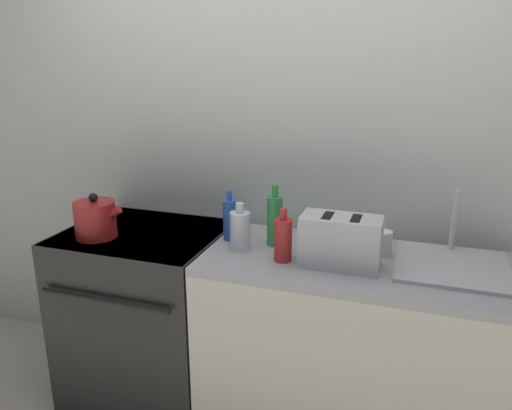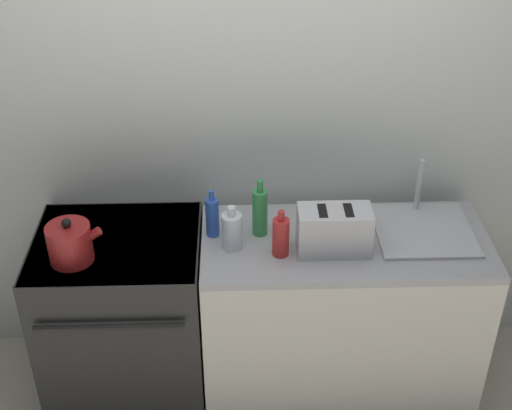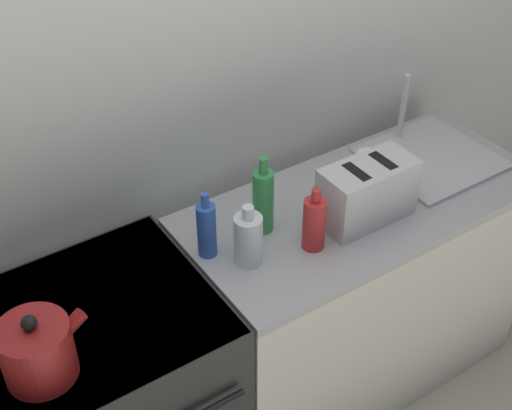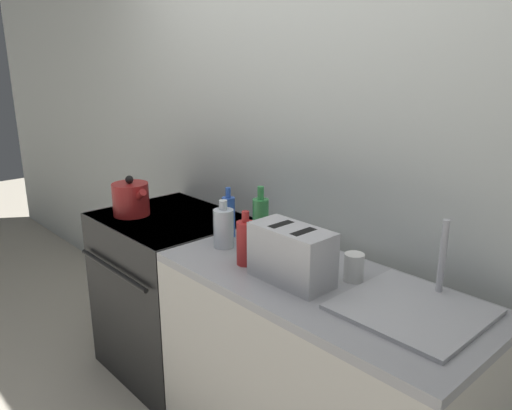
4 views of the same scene
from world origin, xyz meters
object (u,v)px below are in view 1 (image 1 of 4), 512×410
at_px(stove, 148,313).
at_px(toaster, 341,241).
at_px(bottle_blue, 230,219).
at_px(kettle, 96,219).
at_px(bottle_clear, 240,230).
at_px(cup_white, 383,243).
at_px(bottle_red, 283,239).
at_px(bottle_green, 275,220).

distance_m(stove, toaster, 1.12).
bearing_deg(bottle_blue, kettle, -164.40).
bearing_deg(bottle_clear, toaster, -4.61).
bearing_deg(cup_white, toaster, -131.54).
bearing_deg(bottle_red, stove, 171.08).
distance_m(kettle, bottle_clear, 0.70).
bearing_deg(bottle_green, bottle_red, -62.36).
distance_m(toaster, bottle_clear, 0.45).
height_order(bottle_red, bottle_clear, bottle_red).
bearing_deg(stove, kettle, -142.23).
bearing_deg(kettle, bottle_blue, 15.60).
xyz_separation_m(stove, cup_white, (1.13, 0.08, 0.49)).
height_order(stove, bottle_clear, bottle_clear).
bearing_deg(kettle, stove, 37.77).
bearing_deg(bottle_green, kettle, -168.10).
relative_size(bottle_blue, cup_white, 2.22).
distance_m(kettle, toaster, 1.14).
bearing_deg(bottle_red, toaster, 5.08).
relative_size(kettle, bottle_blue, 1.02).
distance_m(kettle, cup_white, 1.31).
relative_size(stove, bottle_red, 4.03).
distance_m(stove, bottle_blue, 0.70).
height_order(stove, kettle, kettle).
relative_size(kettle, cup_white, 2.27).
height_order(stove, toaster, toaster).
height_order(bottle_blue, cup_white, bottle_blue).
bearing_deg(bottle_clear, bottle_green, 39.62).
bearing_deg(cup_white, bottle_green, -175.72).
bearing_deg(cup_white, kettle, -170.86).
height_order(stove, bottle_blue, bottle_blue).
bearing_deg(toaster, bottle_clear, 175.39).
bearing_deg(bottle_clear, kettle, -174.39).
distance_m(toaster, bottle_blue, 0.55).
bearing_deg(bottle_red, bottle_green, 117.64).
bearing_deg(bottle_clear, bottle_blue, 131.11).
bearing_deg(bottle_red, bottle_clear, 164.97).
height_order(bottle_green, cup_white, bottle_green).
bearing_deg(toaster, kettle, -178.38).
relative_size(bottle_clear, bottle_blue, 0.91).
relative_size(stove, bottle_clear, 4.23).
distance_m(toaster, cup_white, 0.24).
xyz_separation_m(stove, bottle_blue, (0.44, 0.04, 0.54)).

